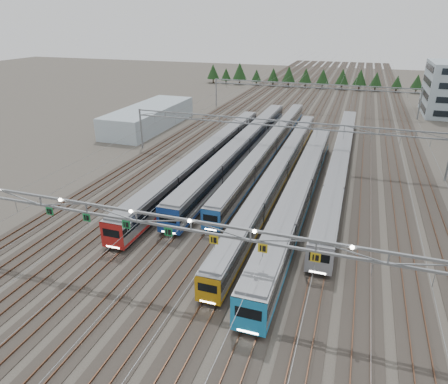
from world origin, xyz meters
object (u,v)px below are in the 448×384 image
(gantry_far, at_px, (311,89))
(gantry_near, at_px, (190,228))
(train_a, at_px, (206,156))
(train_b, at_px, (242,147))
(train_d, at_px, (280,169))
(west_shed, at_px, (149,117))
(gantry_mid, at_px, (279,128))
(train_f, at_px, (340,160))
(train_e, at_px, (300,190))
(train_c, at_px, (270,145))

(gantry_far, bearing_deg, gantry_near, -90.03)
(train_a, distance_m, gantry_near, 35.35)
(train_b, height_order, gantry_near, gantry_near)
(train_d, height_order, west_shed, west_shed)
(train_a, xyz_separation_m, train_d, (13.50, -1.75, -0.23))
(west_shed, bearing_deg, gantry_mid, -24.21)
(train_d, height_order, train_f, train_f)
(gantry_far, height_order, west_shed, gantry_far)
(train_e, relative_size, train_f, 0.84)
(train_e, xyz_separation_m, gantry_far, (-6.75, 61.98, 4.12))
(train_c, relative_size, west_shed, 2.22)
(gantry_mid, bearing_deg, gantry_near, -90.07)
(train_a, xyz_separation_m, train_b, (4.50, 6.95, 0.10))
(train_d, distance_m, gantry_mid, 10.05)
(train_e, bearing_deg, gantry_mid, 111.68)
(train_d, bearing_deg, gantry_near, -94.18)
(gantry_near, relative_size, west_shed, 1.88)
(train_d, xyz_separation_m, gantry_far, (-2.25, 53.71, 4.48))
(train_a, bearing_deg, train_b, 57.09)
(train_c, xyz_separation_m, gantry_mid, (2.25, -4.13, 4.48))
(train_b, height_order, west_shed, west_shed)
(train_b, relative_size, train_e, 1.15)
(train_b, relative_size, train_d, 0.95)
(train_d, bearing_deg, west_shed, 146.64)
(gantry_near, xyz_separation_m, gantry_mid, (0.05, 40.12, -0.70))
(train_e, bearing_deg, train_c, 113.09)
(train_a, xyz_separation_m, gantry_far, (11.25, 51.96, 4.25))
(train_b, xyz_separation_m, gantry_far, (6.75, 45.01, 4.15))
(train_e, distance_m, gantry_near, 24.60)
(train_e, height_order, west_shed, west_shed)
(train_a, xyz_separation_m, west_shed, (-23.37, 22.52, 0.33))
(train_d, bearing_deg, train_f, 38.70)
(train_a, height_order, train_c, train_a)
(train_c, xyz_separation_m, gantry_far, (2.25, 40.87, 4.48))
(train_b, height_order, train_f, train_b)
(train_e, bearing_deg, gantry_near, -106.37)
(train_e, relative_size, gantry_far, 0.98)
(train_e, relative_size, gantry_near, 0.98)
(train_a, bearing_deg, gantry_mid, 31.74)
(train_c, distance_m, gantry_mid, 6.49)
(gantry_near, bearing_deg, train_e, 73.63)
(train_a, distance_m, train_f, 23.15)
(train_c, xyz_separation_m, gantry_near, (2.20, -44.25, 5.18))
(train_b, relative_size, west_shed, 2.11)
(train_a, relative_size, gantry_near, 1.05)
(train_c, xyz_separation_m, west_shed, (-32.37, 11.43, 0.56))
(train_b, bearing_deg, train_c, 42.60)
(train_a, relative_size, gantry_far, 1.05)
(train_c, height_order, gantry_mid, gantry_mid)
(train_e, bearing_deg, gantry_far, 96.22)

